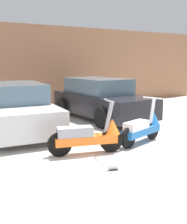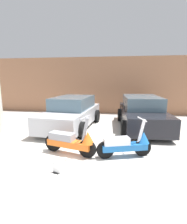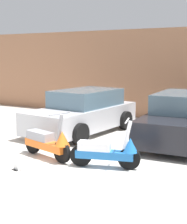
{
  "view_description": "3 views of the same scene",
  "coord_description": "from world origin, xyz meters",
  "px_view_note": "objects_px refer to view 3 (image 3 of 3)",
  "views": [
    {
      "loc": [
        -2.91,
        -3.8,
        1.92
      ],
      "look_at": [
        0.73,
        2.38,
        0.62
      ],
      "focal_mm": 45.0,
      "sensor_mm": 36.0,
      "label": 1
    },
    {
      "loc": [
        1.18,
        -3.33,
        2.1
      ],
      "look_at": [
        0.28,
        2.7,
        0.93
      ],
      "focal_mm": 28.0,
      "sensor_mm": 36.0,
      "label": 2
    },
    {
      "loc": [
        4.63,
        -5.03,
        2.35
      ],
      "look_at": [
        0.13,
        2.82,
        0.88
      ],
      "focal_mm": 55.0,
      "sensor_mm": 36.0,
      "label": 3
    }
  ],
  "objects_px": {
    "car_rear_center": "(183,119)",
    "scooter_front_left": "(48,142)",
    "car_rear_left": "(83,112)",
    "placard_near_left_scooter": "(16,165)",
    "scooter_front_right": "(108,151)"
  },
  "relations": [
    {
      "from": "scooter_front_right",
      "to": "car_rear_left",
      "type": "relative_size",
      "value": 0.36
    },
    {
      "from": "car_rear_left",
      "to": "placard_near_left_scooter",
      "type": "xyz_separation_m",
      "value": [
        0.67,
        -3.77,
        -0.52
      ]
    },
    {
      "from": "scooter_front_right",
      "to": "placard_near_left_scooter",
      "type": "distance_m",
      "value": 1.94
    },
    {
      "from": "scooter_front_left",
      "to": "car_rear_center",
      "type": "height_order",
      "value": "car_rear_center"
    },
    {
      "from": "scooter_front_right",
      "to": "car_rear_left",
      "type": "height_order",
      "value": "car_rear_left"
    },
    {
      "from": "scooter_front_left",
      "to": "car_rear_center",
      "type": "relative_size",
      "value": 0.39
    },
    {
      "from": "scooter_front_left",
      "to": "placard_near_left_scooter",
      "type": "xyz_separation_m",
      "value": [
        -0.08,
        -1.0,
        -0.29
      ]
    },
    {
      "from": "car_rear_left",
      "to": "placard_near_left_scooter",
      "type": "height_order",
      "value": "car_rear_left"
    },
    {
      "from": "scooter_front_left",
      "to": "scooter_front_right",
      "type": "distance_m",
      "value": 1.52
    },
    {
      "from": "car_rear_center",
      "to": "scooter_front_left",
      "type": "bearing_deg",
      "value": -39.02
    },
    {
      "from": "scooter_front_right",
      "to": "placard_near_left_scooter",
      "type": "height_order",
      "value": "scooter_front_right"
    },
    {
      "from": "scooter_front_left",
      "to": "scooter_front_right",
      "type": "bearing_deg",
      "value": 17.61
    },
    {
      "from": "scooter_front_right",
      "to": "car_rear_center",
      "type": "bearing_deg",
      "value": 59.35
    },
    {
      "from": "car_rear_center",
      "to": "placard_near_left_scooter",
      "type": "distance_m",
      "value": 4.8
    },
    {
      "from": "placard_near_left_scooter",
      "to": "scooter_front_left",
      "type": "bearing_deg",
      "value": 85.7
    }
  ]
}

